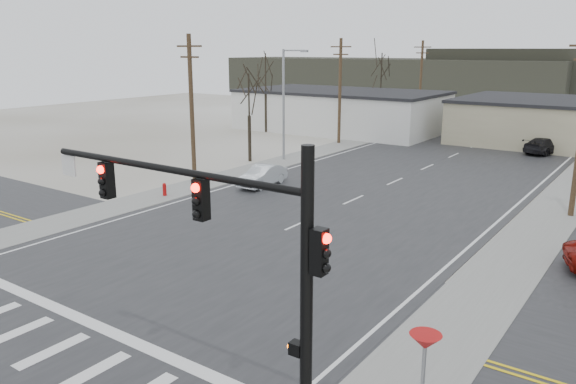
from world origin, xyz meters
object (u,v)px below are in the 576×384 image
object	(u,v)px
fire_hydrant	(165,189)
sedan_crossing	(262,176)
car_far_b	(459,123)
car_far_a	(546,145)
traffic_signal_mast	(237,246)

from	to	relation	value
fire_hydrant	sedan_crossing	distance (m)	6.63
fire_hydrant	sedan_crossing	xyz separation A→B (m)	(3.40, 5.68, 0.28)
fire_hydrant	car_far_b	world-z (taller)	car_far_b
car_far_b	car_far_a	bearing A→B (deg)	-60.27
traffic_signal_mast	fire_hydrant	size ratio (longest dim) A/B	10.29
car_far_a	sedan_crossing	bearing A→B (deg)	78.86
traffic_signal_mast	car_far_b	distance (m)	56.74
traffic_signal_mast	fire_hydrant	world-z (taller)	traffic_signal_mast
fire_hydrant	car_far_b	xyz separation A→B (m)	(4.97, 40.85, 0.22)
traffic_signal_mast	sedan_crossing	distance (m)	25.03
fire_hydrant	car_far_b	size ratio (longest dim) A/B	0.24
car_far_a	car_far_b	world-z (taller)	car_far_a
sedan_crossing	traffic_signal_mast	bearing A→B (deg)	-57.18
car_far_a	car_far_b	bearing A→B (deg)	-26.91
sedan_crossing	car_far_a	distance (m)	27.20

